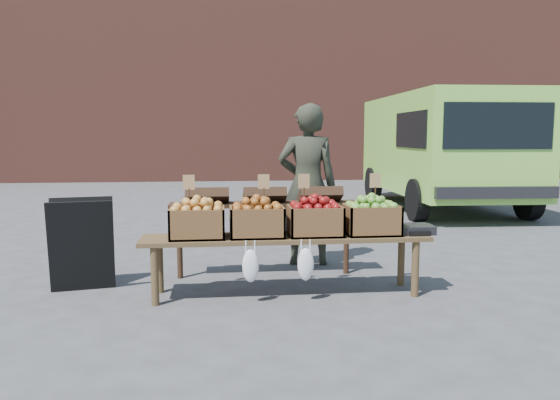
{
  "coord_description": "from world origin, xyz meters",
  "views": [
    {
      "loc": [
        -0.78,
        -4.94,
        1.52
      ],
      "look_at": [
        -0.17,
        0.58,
        0.85
      ],
      "focal_mm": 35.0,
      "sensor_mm": 36.0,
      "label": 1
    }
  ],
  "objects": [
    {
      "name": "vendor",
      "position": [
        0.24,
        1.3,
        0.94
      ],
      "size": [
        0.73,
        0.53,
        1.87
      ],
      "primitive_type": "imported",
      "rotation": [
        0.0,
        0.0,
        3.02
      ],
      "color": "#2A2D21",
      "rests_on": "ground"
    },
    {
      "name": "brick_building",
      "position": [
        0.0,
        15.0,
        5.0
      ],
      "size": [
        24.0,
        4.0,
        10.0
      ],
      "primitive_type": "cube",
      "color": "brown",
      "rests_on": "ground"
    },
    {
      "name": "weighing_scale",
      "position": [
        1.08,
        0.08,
        0.61
      ],
      "size": [
        0.34,
        0.3,
        0.08
      ],
      "primitive_type": "cube",
      "color": "black",
      "rests_on": "display_bench"
    },
    {
      "name": "crate_russet_pears",
      "position": [
        -0.44,
        0.08,
        0.71
      ],
      "size": [
        0.5,
        0.4,
        0.28
      ],
      "primitive_type": null,
      "color": "#974819",
      "rests_on": "display_bench"
    },
    {
      "name": "delivery_van",
      "position": [
        3.76,
        5.83,
        1.15
      ],
      "size": [
        2.54,
        5.22,
        2.3
      ],
      "primitive_type": null,
      "rotation": [
        0.0,
        0.0,
        -0.04
      ],
      "color": "#84D347",
      "rests_on": "ground"
    },
    {
      "name": "crate_red_apples",
      "position": [
        0.11,
        0.08,
        0.71
      ],
      "size": [
        0.5,
        0.4,
        0.28
      ],
      "primitive_type": null,
      "color": "#6A0D03",
      "rests_on": "display_bench"
    },
    {
      "name": "crate_green_apples",
      "position": [
        0.66,
        0.08,
        0.71
      ],
      "size": [
        0.5,
        0.4,
        0.28
      ],
      "primitive_type": null,
      "color": "#43842C",
      "rests_on": "display_bench"
    },
    {
      "name": "ground",
      "position": [
        0.0,
        0.0,
        0.0
      ],
      "size": [
        80.0,
        80.0,
        0.0
      ],
      "primitive_type": "plane",
      "color": "#48484B"
    },
    {
      "name": "display_bench",
      "position": [
        -0.17,
        0.08,
        0.28
      ],
      "size": [
        2.7,
        0.56,
        0.57
      ],
      "primitive_type": null,
      "color": "#4F3A21",
      "rests_on": "ground"
    },
    {
      "name": "chalkboard_sign",
      "position": [
        -2.13,
        0.47,
        0.46
      ],
      "size": [
        0.65,
        0.44,
        0.91
      ],
      "primitive_type": null,
      "rotation": [
        0.0,
        0.0,
        0.19
      ],
      "color": "black",
      "rests_on": "ground"
    },
    {
      "name": "back_table",
      "position": [
        -0.31,
        0.8,
        0.52
      ],
      "size": [
        2.1,
        0.44,
        1.04
      ],
      "primitive_type": null,
      "color": "#301E13",
      "rests_on": "ground"
    },
    {
      "name": "crate_golden_apples",
      "position": [
        -0.99,
        0.08,
        0.71
      ],
      "size": [
        0.5,
        0.4,
        0.28
      ],
      "primitive_type": null,
      "color": "#AC9826",
      "rests_on": "display_bench"
    }
  ]
}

